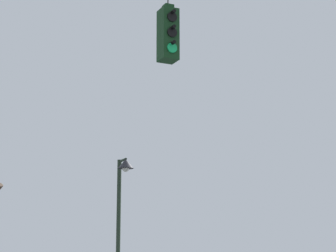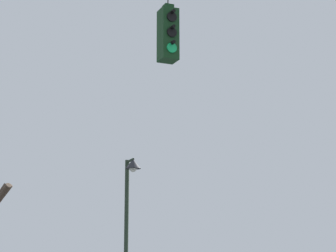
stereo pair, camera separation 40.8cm
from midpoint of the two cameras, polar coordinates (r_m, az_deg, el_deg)
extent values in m
cube|color=#143819|center=(12.91, 0.91, 7.91)|extent=(0.34, 0.34, 1.06)
cube|color=#143819|center=(13.12, 0.91, 10.27)|extent=(0.19, 0.19, 0.10)
cylinder|color=black|center=(12.87, 1.25, 9.49)|extent=(0.20, 0.03, 0.20)
cylinder|color=black|center=(12.87, 1.34, 9.94)|extent=(0.07, 0.12, 0.07)
cylinder|color=black|center=(12.75, 1.26, 8.18)|extent=(0.20, 0.03, 0.20)
cylinder|color=black|center=(12.75, 1.35, 8.62)|extent=(0.07, 0.12, 0.07)
cylinder|color=#19C666|center=(12.64, 1.27, 6.84)|extent=(0.20, 0.03, 0.20)
cylinder|color=black|center=(12.63, 1.35, 7.28)|extent=(0.07, 0.12, 0.07)
cylinder|color=#233323|center=(18.64, -3.03, -10.16)|extent=(0.12, 0.12, 4.72)
cylinder|color=#233323|center=(18.66, -2.69, -3.02)|extent=(0.07, 0.49, 0.07)
cone|color=#232328|center=(18.41, -2.42, -3.31)|extent=(0.44, 0.44, 0.27)
sphere|color=silver|center=(18.39, -2.42, -3.72)|extent=(0.20, 0.20, 0.20)
camera|label=1|loc=(0.20, -89.06, -0.21)|focal=70.00mm
camera|label=2|loc=(0.20, 90.94, 0.21)|focal=70.00mm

